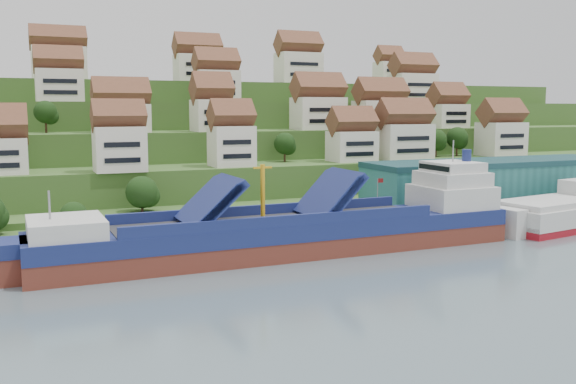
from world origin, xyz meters
name	(u,v)px	position (x,y,z in m)	size (l,w,h in m)	color
ground	(314,250)	(0.00, 0.00, 0.00)	(300.00, 300.00, 0.00)	slate
quay	(373,221)	(20.00, 15.00, 1.10)	(180.00, 14.00, 2.20)	gray
hillside	(172,150)	(0.00, 103.55, 10.66)	(260.00, 128.00, 31.00)	#2D4C1E
hillside_village	(212,104)	(0.53, 61.14, 24.56)	(156.17, 63.03, 29.30)	silver
hillside_trees	(201,134)	(-6.18, 47.12, 17.74)	(139.43, 62.49, 31.37)	#1A3913
warehouse	(494,182)	(52.00, 17.00, 7.20)	(60.00, 15.00, 10.00)	#266966
flagpole	(378,196)	(18.11, 10.00, 6.88)	(1.28, 0.16, 8.00)	gray
cargo_ship	(299,233)	(-3.26, -1.08, 3.34)	(79.41, 13.29, 17.60)	maroon
second_ship	(568,212)	(55.43, -0.67, 2.90)	(34.67, 17.66, 9.59)	maroon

